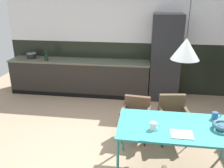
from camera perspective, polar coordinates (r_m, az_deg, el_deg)
name	(u,v)px	position (r m, az deg, el deg)	size (l,w,h in m)	color
ground_plane	(111,163)	(3.85, -0.14, -18.54)	(8.19, 8.19, 0.00)	tan
back_wall_splashback_dark	(128,67)	(6.27, 3.87, 4.09)	(6.30, 0.12, 1.31)	black
back_wall_panel_upper	(129,16)	(6.03, 4.18, 16.12)	(6.30, 0.12, 1.31)	white
kitchen_counter	(80,77)	(6.20, -7.80, 1.72)	(3.58, 0.63, 0.89)	#27241F
refrigerator_column	(165,58)	(5.83, 12.69, 6.15)	(0.69, 0.60, 2.05)	#232326
dining_table	(177,129)	(3.42, 15.41, -10.41)	(1.62, 0.86, 0.75)	teal
armchair_far_side	(173,113)	(4.26, 14.50, -6.70)	(0.55, 0.53, 0.81)	brown
armchair_near_window	(136,112)	(4.22, 5.84, -6.79)	(0.53, 0.52, 0.75)	brown
fruit_bowl	(222,126)	(3.50, 25.10, -9.08)	(0.27, 0.27, 0.09)	#33607F
open_book	(182,134)	(3.22, 16.47, -11.58)	(0.28, 0.22, 0.02)	white
mug_wide_latte	(153,126)	(3.23, 9.92, -9.92)	(0.13, 0.09, 0.10)	white
mug_dark_espresso	(215,115)	(3.74, 23.62, -6.97)	(0.13, 0.08, 0.11)	#335B93
cooking_pot	(32,56)	(6.57, -18.81, 6.51)	(0.25, 0.25, 0.16)	black
bottle_vinegar_dark	(45,55)	(6.24, -15.77, 6.64)	(0.06, 0.06, 0.29)	black
bottle_spice_small	(47,57)	(6.15, -15.51, 6.28)	(0.07, 0.07, 0.25)	#0F3319
pendant_lamp_over_table_near	(186,49)	(3.03, 17.36, 8.09)	(0.35, 0.35, 0.89)	black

